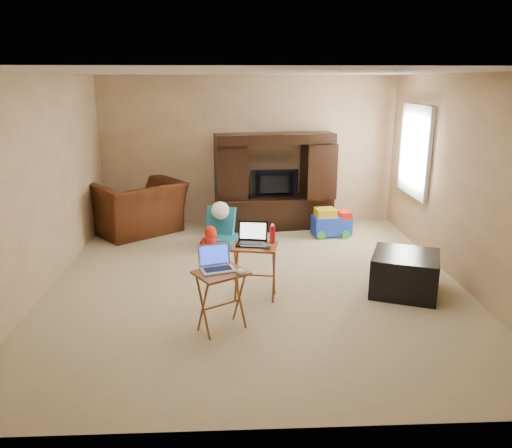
{
  "coord_description": "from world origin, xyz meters",
  "views": [
    {
      "loc": [
        -0.26,
        -5.78,
        2.42
      ],
      "look_at": [
        0.0,
        -0.2,
        0.8
      ],
      "focal_mm": 35.0,
      "sensor_mm": 36.0,
      "label": 1
    }
  ],
  "objects_px": {
    "push_toy": "(332,222)",
    "television": "(275,184)",
    "laptop_left": "(218,259)",
    "water_bottle": "(272,235)",
    "entertainment_center": "(275,182)",
    "tray_table_left": "(221,301)",
    "mouse_right": "(267,246)",
    "plush_toy": "(211,238)",
    "recliner": "(138,207)",
    "ottoman": "(405,273)",
    "laptop_right": "(251,235)",
    "tray_table_right": "(255,272)",
    "mouse_left": "(240,272)",
    "child_rocker": "(220,228)"
  },
  "relations": [
    {
      "from": "laptop_right",
      "to": "push_toy",
      "type": "bearing_deg",
      "value": 69.17
    },
    {
      "from": "push_toy",
      "to": "television",
      "type": "bearing_deg",
      "value": 146.19
    },
    {
      "from": "tray_table_left",
      "to": "mouse_right",
      "type": "distance_m",
      "value": 0.87
    },
    {
      "from": "recliner",
      "to": "laptop_left",
      "type": "distance_m",
      "value": 3.65
    },
    {
      "from": "push_toy",
      "to": "tray_table_left",
      "type": "xyz_separation_m",
      "value": [
        -1.7,
        -3.06,
        0.08
      ]
    },
    {
      "from": "television",
      "to": "mouse_left",
      "type": "distance_m",
      "value": 3.63
    },
    {
      "from": "television",
      "to": "entertainment_center",
      "type": "bearing_deg",
      "value": -92.83
    },
    {
      "from": "tray_table_left",
      "to": "laptop_left",
      "type": "xyz_separation_m",
      "value": [
        -0.03,
        0.03,
        0.43
      ]
    },
    {
      "from": "push_toy",
      "to": "ottoman",
      "type": "xyz_separation_m",
      "value": [
        0.43,
        -2.25,
        0.01
      ]
    },
    {
      "from": "entertainment_center",
      "to": "plush_toy",
      "type": "relative_size",
      "value": 5.24
    },
    {
      "from": "tray_table_right",
      "to": "laptop_right",
      "type": "height_order",
      "value": "laptop_right"
    },
    {
      "from": "tray_table_left",
      "to": "ottoman",
      "type": "bearing_deg",
      "value": -10.92
    },
    {
      "from": "laptop_right",
      "to": "mouse_left",
      "type": "height_order",
      "value": "laptop_right"
    },
    {
      "from": "recliner",
      "to": "ottoman",
      "type": "xyz_separation_m",
      "value": [
        3.55,
        -2.57,
        -0.19
      ]
    },
    {
      "from": "laptop_right",
      "to": "laptop_left",
      "type": "bearing_deg",
      "value": -105.97
    },
    {
      "from": "child_rocker",
      "to": "mouse_left",
      "type": "bearing_deg",
      "value": -64.57
    },
    {
      "from": "ottoman",
      "to": "mouse_left",
      "type": "height_order",
      "value": "mouse_left"
    },
    {
      "from": "plush_toy",
      "to": "laptop_left",
      "type": "height_order",
      "value": "laptop_left"
    },
    {
      "from": "plush_toy",
      "to": "ottoman",
      "type": "height_order",
      "value": "ottoman"
    },
    {
      "from": "entertainment_center",
      "to": "tray_table_right",
      "type": "distance_m",
      "value": 2.88
    },
    {
      "from": "entertainment_center",
      "to": "mouse_left",
      "type": "distance_m",
      "value": 3.67
    },
    {
      "from": "push_toy",
      "to": "plush_toy",
      "type": "bearing_deg",
      "value": -169.97
    },
    {
      "from": "push_toy",
      "to": "mouse_right",
      "type": "xyz_separation_m",
      "value": [
        -1.2,
        -2.44,
        0.43
      ]
    },
    {
      "from": "laptop_left",
      "to": "mouse_right",
      "type": "bearing_deg",
      "value": 30.95
    },
    {
      "from": "entertainment_center",
      "to": "recliner",
      "type": "xyz_separation_m",
      "value": [
        -2.24,
        -0.16,
        -0.37
      ]
    },
    {
      "from": "plush_toy",
      "to": "push_toy",
      "type": "xyz_separation_m",
      "value": [
        1.91,
        0.61,
        0.05
      ]
    },
    {
      "from": "recliner",
      "to": "ottoman",
      "type": "bearing_deg",
      "value": 105.2
    },
    {
      "from": "child_rocker",
      "to": "push_toy",
      "type": "height_order",
      "value": "child_rocker"
    },
    {
      "from": "tray_table_right",
      "to": "mouse_left",
      "type": "distance_m",
      "value": 0.9
    },
    {
      "from": "tray_table_left",
      "to": "push_toy",
      "type": "bearing_deg",
      "value": 29.13
    },
    {
      "from": "tray_table_left",
      "to": "mouse_right",
      "type": "bearing_deg",
      "value": 19.6
    },
    {
      "from": "entertainment_center",
      "to": "mouse_right",
      "type": "bearing_deg",
      "value": -104.31
    },
    {
      "from": "recliner",
      "to": "laptop_right",
      "type": "height_order",
      "value": "laptop_right"
    },
    {
      "from": "child_rocker",
      "to": "ottoman",
      "type": "distance_m",
      "value": 2.83
    },
    {
      "from": "push_toy",
      "to": "laptop_right",
      "type": "relative_size",
      "value": 1.85
    },
    {
      "from": "ottoman",
      "to": "recliner",
      "type": "bearing_deg",
      "value": 144.1
    },
    {
      "from": "television",
      "to": "tray_table_right",
      "type": "xyz_separation_m",
      "value": [
        -0.45,
        -2.75,
        -0.44
      ]
    },
    {
      "from": "ottoman",
      "to": "laptop_right",
      "type": "bearing_deg",
      "value": -178.44
    },
    {
      "from": "television",
      "to": "laptop_right",
      "type": "distance_m",
      "value": 2.78
    },
    {
      "from": "mouse_right",
      "to": "tray_table_left",
      "type": "bearing_deg",
      "value": -128.58
    },
    {
      "from": "ottoman",
      "to": "mouse_right",
      "type": "xyz_separation_m",
      "value": [
        -1.63,
        -0.19,
        0.43
      ]
    },
    {
      "from": "tray_table_right",
      "to": "push_toy",
      "type": "bearing_deg",
      "value": 69.99
    },
    {
      "from": "push_toy",
      "to": "mouse_left",
      "type": "distance_m",
      "value": 3.5
    },
    {
      "from": "push_toy",
      "to": "mouse_left",
      "type": "height_order",
      "value": "mouse_left"
    },
    {
      "from": "recliner",
      "to": "mouse_right",
      "type": "bearing_deg",
      "value": 85.97
    },
    {
      "from": "ottoman",
      "to": "laptop_right",
      "type": "height_order",
      "value": "laptop_right"
    },
    {
      "from": "laptop_left",
      "to": "water_bottle",
      "type": "distance_m",
      "value": 0.99
    },
    {
      "from": "entertainment_center",
      "to": "laptop_right",
      "type": "height_order",
      "value": "entertainment_center"
    },
    {
      "from": "mouse_right",
      "to": "tray_table_right",
      "type": "bearing_deg",
      "value": 137.29
    },
    {
      "from": "recliner",
      "to": "tray_table_left",
      "type": "distance_m",
      "value": 3.68
    }
  ]
}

